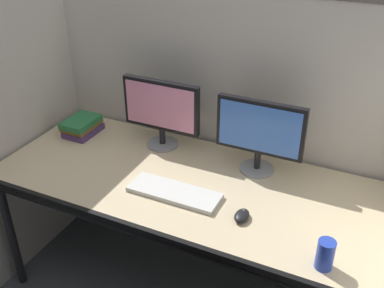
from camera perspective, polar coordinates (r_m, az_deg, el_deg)
name	(u,v)px	position (r m, az deg, el deg)	size (l,w,h in m)	color
cubicle_partition_rear	(222,132)	(2.48, 3.89, 1.48)	(2.21, 0.06, 1.57)	beige
cubicle_partition_left	(13,139)	(2.60, -21.79, 0.65)	(0.06, 1.41, 1.57)	beige
desk	(187,191)	(2.17, -0.70, -6.00)	(1.90, 0.80, 0.74)	beige
monitor_left	(161,109)	(2.35, -3.94, 4.41)	(0.43, 0.17, 0.37)	gray
monitor_right	(260,132)	(2.15, 8.60, 1.53)	(0.43, 0.17, 0.37)	gray
keyboard_main	(174,192)	(2.06, -2.26, -6.18)	(0.43, 0.15, 0.02)	silver
computer_mouse	(242,216)	(1.93, 6.35, -9.05)	(0.06, 0.10, 0.04)	black
soda_can	(325,255)	(1.75, 16.57, -13.32)	(0.07, 0.07, 0.12)	#263FB2
book_stack	(82,126)	(2.63, -13.81, 2.24)	(0.16, 0.22, 0.09)	#4C3366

